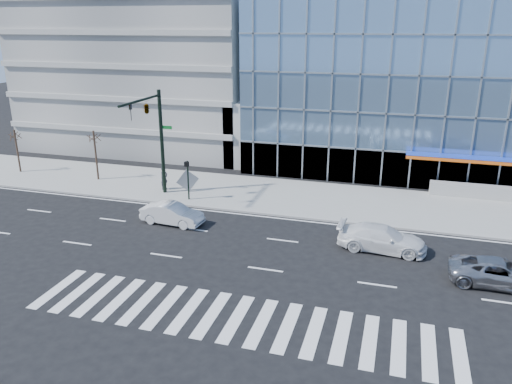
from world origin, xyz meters
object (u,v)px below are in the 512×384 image
at_px(pedestrian, 164,178).
at_px(white_suv, 382,238).
at_px(street_tree_near, 94,137).
at_px(silver_suv, 499,273).
at_px(white_sedan, 172,214).
at_px(street_tree_far, 15,136).
at_px(tilted_panel, 188,180).
at_px(traffic_signal, 151,120).
at_px(ped_signal_post, 188,174).

bearing_deg(pedestrian, white_suv, -90.63).
height_order(street_tree_near, pedestrian, street_tree_near).
bearing_deg(silver_suv, white_sedan, 82.79).
xyz_separation_m(street_tree_far, tilted_panel, (16.69, -0.85, -2.38)).
distance_m(street_tree_near, street_tree_far, 8.01).
bearing_deg(white_sedan, tilted_panel, 18.81).
bearing_deg(street_tree_far, pedestrian, -3.28).
height_order(traffic_signal, pedestrian, traffic_signal).
xyz_separation_m(silver_suv, white_sedan, (-19.71, 2.76, 0.02)).
height_order(ped_signal_post, silver_suv, ped_signal_post).
distance_m(traffic_signal, street_tree_far, 15.53).
xyz_separation_m(street_tree_far, pedestrian, (14.66, -0.84, -2.37)).
distance_m(street_tree_far, silver_suv, 39.27).
height_order(street_tree_near, street_tree_far, street_tree_near).
xyz_separation_m(silver_suv, tilted_panel, (-21.26, 8.85, 0.38)).
height_order(street_tree_far, tilted_panel, street_tree_far).
bearing_deg(white_sedan, traffic_signal, 43.50).
height_order(pedestrian, tilted_panel, pedestrian).
distance_m(traffic_signal, street_tree_near, 7.96).
distance_m(street_tree_far, tilted_panel, 16.88).
xyz_separation_m(ped_signal_post, white_sedan, (0.75, -4.38, -1.44)).
bearing_deg(tilted_panel, traffic_signal, -165.19).
height_order(street_tree_far, silver_suv, street_tree_far).
bearing_deg(ped_signal_post, street_tree_near, 164.94).
bearing_deg(pedestrian, traffic_signal, -151.17).
bearing_deg(ped_signal_post, white_suv, -17.62).
distance_m(ped_signal_post, silver_suv, 21.72).
xyz_separation_m(silver_suv, white_suv, (-6.00, 2.55, 0.07)).
distance_m(pedestrian, tilted_panel, 2.04).
xyz_separation_m(street_tree_near, pedestrian, (6.66, -0.84, -2.71)).
height_order(traffic_signal, tilted_panel, traffic_signal).
xyz_separation_m(silver_suv, pedestrian, (-23.30, 8.86, 0.39)).
bearing_deg(ped_signal_post, traffic_signal, -171.48).
relative_size(ped_signal_post, white_suv, 0.58).
distance_m(white_suv, white_sedan, 13.71).
distance_m(ped_signal_post, street_tree_near, 9.97).
xyz_separation_m(white_suv, pedestrian, (-17.30, 6.31, 0.32)).
bearing_deg(street_tree_far, white_suv, -12.61).
bearing_deg(silver_suv, street_tree_near, 72.84).
relative_size(traffic_signal, ped_signal_post, 2.67).
bearing_deg(white_suv, street_tree_far, 80.33).
bearing_deg(white_sedan, street_tree_far, 73.67).
bearing_deg(street_tree_far, street_tree_near, 0.00).
distance_m(ped_signal_post, tilted_panel, 2.17).
relative_size(white_sedan, tilted_panel, 3.29).
distance_m(street_tree_near, tilted_panel, 9.15).
relative_size(street_tree_near, tilted_panel, 3.25).
distance_m(street_tree_far, white_suv, 32.86).
relative_size(ped_signal_post, street_tree_near, 0.71).
height_order(traffic_signal, street_tree_far, traffic_signal).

